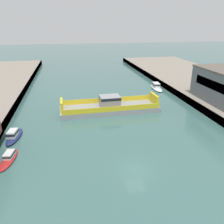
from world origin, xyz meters
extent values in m
plane|color=#3D6660|center=(0.00, 0.00, 0.00)|extent=(400.00, 400.00, 0.00)
cube|color=#423D38|center=(-20.21, 20.00, 0.83)|extent=(0.30, 140.00, 1.67)
cube|color=#423D38|center=(20.21, 20.00, 0.83)|extent=(0.30, 140.00, 1.67)
cube|color=#939399|center=(0.57, 22.13, 0.55)|extent=(21.81, 6.63, 1.10)
cube|color=yellow|center=(0.51, 25.17, 1.65)|extent=(20.82, 0.54, 1.10)
cube|color=yellow|center=(0.63, 19.09, 1.65)|extent=(20.82, 0.54, 1.10)
cube|color=#939399|center=(0.57, 22.13, 2.32)|extent=(4.41, 3.49, 2.44)
cube|color=black|center=(0.57, 22.13, 3.19)|extent=(4.45, 3.53, 0.60)
cube|color=yellow|center=(10.92, 22.34, 2.20)|extent=(0.59, 4.34, 2.20)
cube|color=yellow|center=(-9.77, 21.92, 2.20)|extent=(0.59, 4.34, 2.20)
ellipsoid|color=navy|center=(-17.75, 12.80, 0.29)|extent=(2.70, 6.52, 0.57)
cube|color=silver|center=(-17.81, 12.33, 1.13)|extent=(1.59, 2.37, 1.11)
cube|color=black|center=(-17.81, 12.33, 1.27)|extent=(1.64, 2.44, 0.33)
ellipsoid|color=red|center=(-17.18, 5.74, 0.19)|extent=(2.44, 5.86, 0.38)
cube|color=silver|center=(-17.12, 6.16, 0.76)|extent=(1.42, 2.13, 0.76)
cube|color=black|center=(-17.12, 6.16, 0.86)|extent=(1.46, 2.19, 0.23)
ellipsoid|color=white|center=(17.58, 37.39, 0.28)|extent=(3.13, 8.51, 0.57)
cube|color=silver|center=(17.63, 38.02, 1.14)|extent=(1.95, 3.05, 1.15)
cube|color=black|center=(17.63, 38.02, 1.29)|extent=(2.01, 3.14, 0.34)
cube|color=black|center=(22.35, 18.93, 5.95)|extent=(0.08, 11.12, 1.93)
camera|label=1|loc=(-7.93, -24.07, 18.41)|focal=36.25mm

